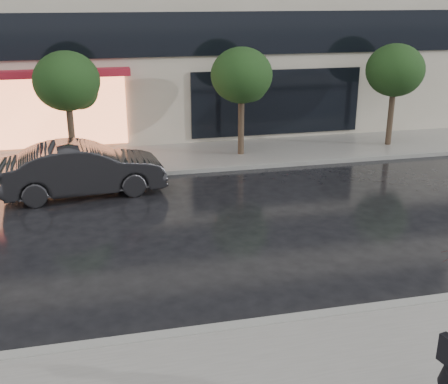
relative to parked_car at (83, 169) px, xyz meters
name	(u,v)px	position (x,y,z in m)	size (l,w,h in m)	color
ground	(224,303)	(2.64, -7.14, -0.79)	(120.00, 120.00, 0.00)	black
sidewalk_far	(159,159)	(2.64, 3.11, -0.73)	(60.00, 3.50, 0.12)	slate
curb_near	(236,328)	(2.64, -8.14, -0.72)	(60.00, 0.25, 0.14)	gray
curb_far	(166,172)	(2.64, 1.36, -0.72)	(60.00, 0.25, 0.14)	gray
tree_mid_west	(69,83)	(-0.30, 2.89, 2.13)	(2.20, 2.20, 3.99)	#33261C
tree_mid_east	(243,77)	(5.70, 2.89, 2.13)	(2.20, 2.20, 3.99)	#33261C
tree_far_east	(396,72)	(11.70, 2.89, 2.13)	(2.20, 2.20, 3.99)	#33261C
parked_car	(83,169)	(0.00, 0.00, 0.00)	(1.67, 4.79, 1.58)	black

